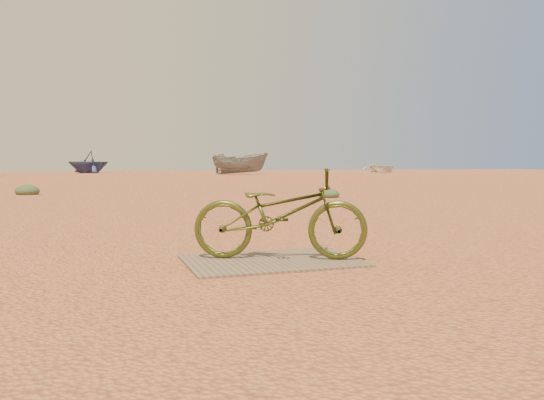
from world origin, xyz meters
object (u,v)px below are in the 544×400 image
object	(u,v)px
bicycle	(280,213)
boat_far_right	(381,167)
plywood_board	(272,261)
boat_far_left	(89,162)
boat_mid_right	(240,164)

from	to	relation	value
bicycle	boat_far_right	xyz separation A→B (m)	(26.53, 43.55, 0.07)
plywood_board	bicycle	size ratio (longest dim) A/B	0.98
plywood_board	boat_far_right	distance (m)	51.08
plywood_board	boat_far_left	xyz separation A→B (m)	(-2.03, 47.97, 1.05)
plywood_board	bicycle	world-z (taller)	bicycle
bicycle	boat_mid_right	bearing A→B (deg)	7.60
boat_mid_right	boat_far_right	size ratio (longest dim) A/B	0.92
bicycle	boat_far_right	distance (m)	51.00
boat_far_left	plywood_board	bearing A→B (deg)	-29.17
plywood_board	boat_mid_right	bearing A→B (deg)	75.28
plywood_board	boat_far_left	distance (m)	48.03
boat_far_left	boat_far_right	size ratio (longest dim) A/B	0.79
bicycle	boat_mid_right	world-z (taller)	boat_mid_right
boat_far_left	boat_mid_right	size ratio (longest dim) A/B	0.86
bicycle	boat_far_left	size ratio (longest dim) A/B	0.42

